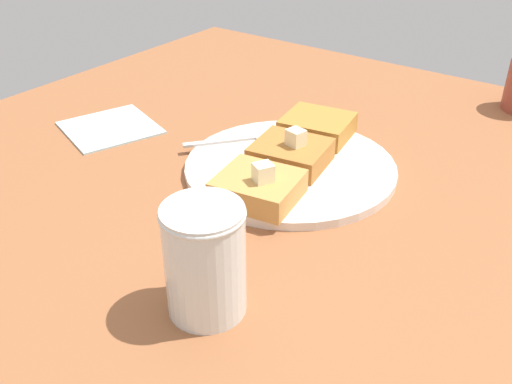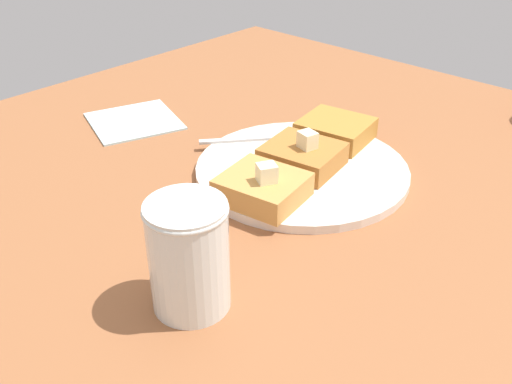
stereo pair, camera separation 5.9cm
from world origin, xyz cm
name	(u,v)px [view 1 (the left image)]	position (x,y,z in cm)	size (l,w,h in cm)	color
table_surface	(275,211)	(0.00, 0.00, 1.43)	(107.61, 107.61, 2.87)	#945934
plate	(290,167)	(6.93, 2.46, 3.47)	(26.70, 26.70, 1.09)	silver
toast_slice_left	(258,187)	(-2.10, 0.96, 5.35)	(8.11, 8.87, 2.79)	#C88F48
toast_slice_middle	(291,154)	(6.93, 2.46, 5.35)	(8.11, 8.87, 2.79)	#B06F31
toast_slice_right	(317,126)	(15.96, 3.97, 5.35)	(8.11, 8.87, 2.79)	#B77B31
butter_pat_primary	(262,172)	(-2.51, 0.18, 7.77)	(2.06, 1.85, 2.06)	#F6F0C4
butter_pat_secondary	(296,138)	(6.99, 1.86, 7.77)	(2.06, 1.85, 2.06)	beige
fork	(249,138)	(9.49, 10.97, 4.13)	(13.30, 11.23, 0.36)	silver
syrup_jar	(205,264)	(-18.42, -5.24, 7.76)	(7.24, 7.24, 10.51)	#572508
napkin	(110,128)	(2.15, 30.83, 3.02)	(12.31, 12.30, 0.30)	silver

